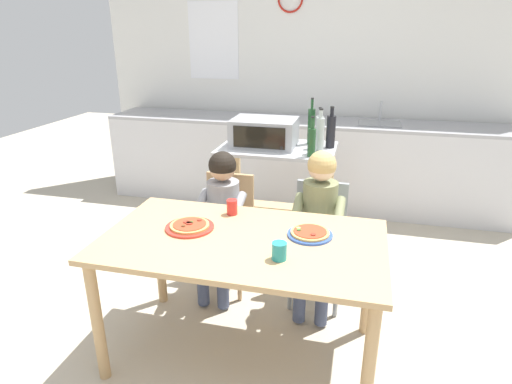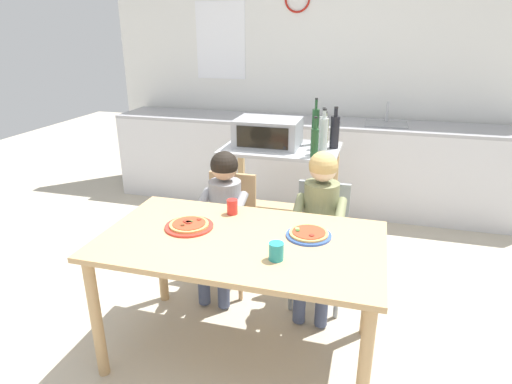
% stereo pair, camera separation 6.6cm
% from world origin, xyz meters
% --- Properties ---
extents(ground_plane, '(11.03, 11.03, 0.00)m').
position_xyz_m(ground_plane, '(0.00, 1.10, 0.00)').
color(ground_plane, '#B7AD99').
extents(back_wall_tiled, '(4.62, 0.14, 2.70)m').
position_xyz_m(back_wall_tiled, '(-0.00, 2.82, 1.35)').
color(back_wall_tiled, white).
rests_on(back_wall_tiled, ground).
extents(kitchen_counter, '(4.16, 0.60, 1.10)m').
position_xyz_m(kitchen_counter, '(0.00, 2.41, 0.45)').
color(kitchen_counter, silver).
rests_on(kitchen_counter, ground).
extents(kitchen_island_cart, '(0.90, 0.59, 0.90)m').
position_xyz_m(kitchen_island_cart, '(-0.07, 1.28, 0.60)').
color(kitchen_island_cart, '#B7BABF').
rests_on(kitchen_island_cart, ground).
extents(toaster_oven, '(0.50, 0.37, 0.22)m').
position_xyz_m(toaster_oven, '(-0.18, 1.29, 1.01)').
color(toaster_oven, '#999BA0').
rests_on(toaster_oven, kitchen_island_cart).
extents(bottle_clear_vinegar, '(0.06, 0.06, 0.29)m').
position_xyz_m(bottle_clear_vinegar, '(0.22, 1.08, 1.02)').
color(bottle_clear_vinegar, '#1E4723').
rests_on(bottle_clear_vinegar, kitchen_island_cart).
extents(bottle_brown_beer, '(0.06, 0.06, 0.32)m').
position_xyz_m(bottle_brown_beer, '(0.24, 1.33, 1.03)').
color(bottle_brown_beer, '#ADB7B2').
rests_on(bottle_brown_beer, kitchen_island_cart).
extents(bottle_tall_green_wine, '(0.07, 0.07, 0.32)m').
position_xyz_m(bottle_tall_green_wine, '(0.33, 1.36, 1.04)').
color(bottle_tall_green_wine, black).
rests_on(bottle_tall_green_wine, kitchen_island_cart).
extents(bottle_dark_olive_oil, '(0.06, 0.06, 0.25)m').
position_xyz_m(bottle_dark_olive_oil, '(0.24, 1.51, 1.01)').
color(bottle_dark_olive_oil, olive).
rests_on(bottle_dark_olive_oil, kitchen_island_cart).
extents(bottle_squat_spirits, '(0.06, 0.06, 0.37)m').
position_xyz_m(bottle_squat_spirits, '(0.17, 1.44, 1.05)').
color(bottle_squat_spirits, '#1E4723').
rests_on(bottle_squat_spirits, kitchen_island_cart).
extents(bottle_slim_sauce, '(0.06, 0.06, 0.33)m').
position_xyz_m(bottle_slim_sauce, '(0.26, 1.19, 1.04)').
color(bottle_slim_sauce, '#ADB7B2').
rests_on(bottle_slim_sauce, kitchen_island_cart).
extents(dining_table, '(1.48, 0.84, 0.74)m').
position_xyz_m(dining_table, '(0.00, 0.00, 0.65)').
color(dining_table, tan).
rests_on(dining_table, ground).
extents(dining_chair_left, '(0.36, 0.36, 0.81)m').
position_xyz_m(dining_chair_left, '(-0.31, 0.70, 0.48)').
color(dining_chair_left, tan).
rests_on(dining_chair_left, ground).
extents(dining_chair_right, '(0.36, 0.36, 0.81)m').
position_xyz_m(dining_chair_right, '(0.34, 0.68, 0.48)').
color(dining_chair_right, gray).
rests_on(dining_chair_right, ground).
extents(child_in_grey_shirt, '(0.32, 0.42, 1.00)m').
position_xyz_m(child_in_grey_shirt, '(-0.31, 0.58, 0.65)').
color(child_in_grey_shirt, '#424C6B').
rests_on(child_in_grey_shirt, ground).
extents(child_in_olive_shirt, '(0.32, 0.42, 1.05)m').
position_xyz_m(child_in_olive_shirt, '(0.34, 0.56, 0.67)').
color(child_in_olive_shirt, '#424C6B').
rests_on(child_in_olive_shirt, ground).
extents(pizza_plate_red_rimmed, '(0.27, 0.27, 0.03)m').
position_xyz_m(pizza_plate_red_rimmed, '(-0.31, 0.05, 0.75)').
color(pizza_plate_red_rimmed, red).
rests_on(pizza_plate_red_rimmed, dining_table).
extents(pizza_plate_blue_rimmed, '(0.24, 0.24, 0.03)m').
position_xyz_m(pizza_plate_blue_rimmed, '(0.34, 0.12, 0.75)').
color(pizza_plate_blue_rimmed, '#3356B7').
rests_on(pizza_plate_blue_rimmed, dining_table).
extents(drinking_cup_teal, '(0.07, 0.07, 0.09)m').
position_xyz_m(drinking_cup_teal, '(0.23, -0.17, 0.79)').
color(drinking_cup_teal, teal).
rests_on(drinking_cup_teal, dining_table).
extents(drinking_cup_red, '(0.06, 0.06, 0.09)m').
position_xyz_m(drinking_cup_red, '(-0.14, 0.29, 0.79)').
color(drinking_cup_red, red).
rests_on(drinking_cup_red, dining_table).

